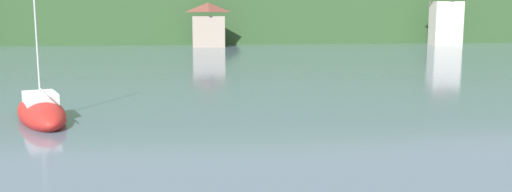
% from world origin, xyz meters
% --- Properties ---
extents(wooded_hillside, '(352.00, 44.33, 45.91)m').
position_xyz_m(wooded_hillside, '(5.44, 145.67, 8.41)').
color(wooded_hillside, '#2D4C28').
rests_on(wooded_hillside, ground_plane).
extents(shore_building_westcentral, '(6.23, 5.27, 8.21)m').
position_xyz_m(shore_building_westcentral, '(0.00, 114.70, 3.99)').
color(shore_building_westcentral, gray).
rests_on(shore_building_westcentral, ground_plane).
extents(shore_building_central, '(5.98, 3.49, 10.19)m').
position_xyz_m(shore_building_central, '(46.55, 113.85, 4.96)').
color(shore_building_central, beige).
rests_on(shore_building_central, ground_plane).
extents(sailboat_mid_6, '(5.41, 8.65, 9.78)m').
position_xyz_m(sailboat_mid_6, '(-12.20, 45.28, 0.49)').
color(sailboat_mid_6, red).
rests_on(sailboat_mid_6, ground_plane).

